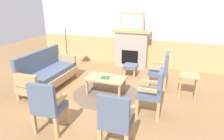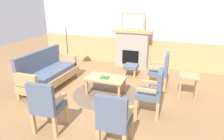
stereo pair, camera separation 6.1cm
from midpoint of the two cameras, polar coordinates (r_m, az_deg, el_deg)
name	(u,v)px [view 1 (the left image)]	position (r m, az deg, el deg)	size (l,w,h in m)	color
ground_plane	(107,95)	(4.91, -1.72, -7.37)	(14.00, 14.00, 0.00)	#997047
wall_back	(134,28)	(6.91, 6.08, 12.07)	(7.20, 0.14, 2.70)	white
fireplace	(131,48)	(6.79, 5.38, 6.30)	(1.30, 0.44, 1.28)	#A39989
framed_picture	(132,21)	(6.64, 5.64, 13.93)	(0.80, 0.04, 0.56)	tan
couch	(48,73)	(5.47, -18.41, -0.92)	(0.70, 1.80, 0.98)	tan
coffee_table	(106,79)	(4.84, -2.15, -2.77)	(0.96, 0.56, 0.44)	tan
round_rug	(106,93)	(5.00, -2.10, -6.81)	(1.66, 1.66, 0.01)	brown
book_on_table	(105,77)	(4.78, -2.41, -2.19)	(0.21, 0.16, 0.03)	#33663D
footstool	(131,67)	(6.04, 5.17, 0.88)	(0.40, 0.40, 0.36)	tan
armchair_near_fireplace	(161,69)	(5.25, 13.74, 0.30)	(0.49, 0.49, 0.98)	tan
armchair_by_window_left	(153,90)	(4.02, 11.54, -5.79)	(0.49, 0.49, 0.98)	tan
armchair_front_left	(116,119)	(3.08, 0.51, -14.00)	(0.49, 0.49, 0.98)	tan
armchair_front_center	(47,105)	(3.62, -18.76, -9.57)	(0.52, 0.52, 0.98)	tan
side_table	(189,79)	(5.06, 21.12, -2.50)	(0.44, 0.44, 0.55)	tan
floor_lamp_by_couch	(65,27)	(6.31, -13.84, 12.14)	(0.36, 0.36, 1.68)	#332D28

